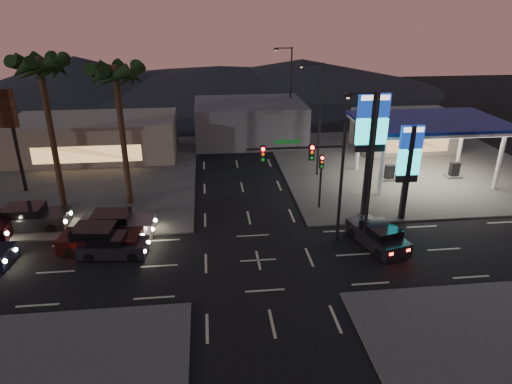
{
  "coord_description": "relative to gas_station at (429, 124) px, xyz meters",
  "views": [
    {
      "loc": [
        -2.81,
        -24.02,
        14.69
      ],
      "look_at": [
        0.27,
        3.69,
        3.0
      ],
      "focal_mm": 32.0,
      "sensor_mm": 36.0,
      "label": 1
    }
  ],
  "objects": [
    {
      "name": "streetlight_far",
      "position": [
        -9.21,
        16.0,
        0.64
      ],
      "size": [
        2.14,
        0.25,
        10.0
      ],
      "color": "black",
      "rests_on": "ground"
    },
    {
      "name": "car_lane_a_front",
      "position": [
        -24.96,
        -10.37,
        -4.44
      ],
      "size": [
        4.38,
        2.13,
        1.39
      ],
      "color": "black",
      "rests_on": "ground"
    },
    {
      "name": "hill_center",
      "position": [
        -16.0,
        48.0,
        -3.08
      ],
      "size": [
        60.0,
        60.0,
        4.0
      ],
      "primitive_type": "cone",
      "color": "black",
      "rests_on": "ground"
    },
    {
      "name": "gas_station",
      "position": [
        0.0,
        0.0,
        0.0
      ],
      "size": [
        12.2,
        8.2,
        5.47
      ],
      "color": "silver",
      "rests_on": "ground"
    },
    {
      "name": "pedestal_signal",
      "position": [
        -10.5,
        -5.02,
        -2.16
      ],
      "size": [
        0.32,
        0.39,
        4.3
      ],
      "color": "black",
      "rests_on": "ground"
    },
    {
      "name": "streetlight_near",
      "position": [
        -9.21,
        -11.0,
        0.64
      ],
      "size": [
        2.14,
        0.25,
        10.0
      ],
      "color": "black",
      "rests_on": "ground"
    },
    {
      "name": "car_lane_b_mid",
      "position": [
        -31.29,
        -5.92,
        -4.31
      ],
      "size": [
        5.13,
        2.23,
        1.66
      ],
      "color": "black",
      "rests_on": "ground"
    },
    {
      "name": "palm_b",
      "position": [
        -30.0,
        -2.5,
        4.89
      ],
      "size": [
        4.41,
        4.41,
        11.46
      ],
      "color": "black",
      "rests_on": "ground"
    },
    {
      "name": "palm_a",
      "position": [
        -25.0,
        -2.5,
        4.35
      ],
      "size": [
        4.41,
        4.41,
        10.86
      ],
      "color": "black",
      "rests_on": "ground"
    },
    {
      "name": "convenience_store",
      "position": [
        2.0,
        9.0,
        -3.08
      ],
      "size": [
        10.0,
        6.0,
        4.0
      ],
      "primitive_type": "cube",
      "color": "#726B5B",
      "rests_on": "ground"
    },
    {
      "name": "pylon_sign_short",
      "position": [
        -5.0,
        -7.5,
        -0.42
      ],
      "size": [
        1.6,
        0.35,
        7.0
      ],
      "color": "black",
      "rests_on": "ground"
    },
    {
      "name": "traffic_signal_mast",
      "position": [
        -12.24,
        -10.01,
        0.15
      ],
      "size": [
        6.1,
        0.39,
        8.0
      ],
      "color": "black",
      "rests_on": "ground"
    },
    {
      "name": "streetlight_mid",
      "position": [
        -9.21,
        2.0,
        0.64
      ],
      "size": [
        2.14,
        0.25,
        10.0
      ],
      "color": "black",
      "rests_on": "ground"
    },
    {
      "name": "building_far_west",
      "position": [
        -30.0,
        10.0,
        -3.08
      ],
      "size": [
        16.0,
        8.0,
        4.0
      ],
      "primitive_type": "cube",
      "color": "#726B5B",
      "rests_on": "ground"
    },
    {
      "name": "hill_right",
      "position": [
        -1.0,
        48.0,
        -2.58
      ],
      "size": [
        50.0,
        50.0,
        5.0
      ],
      "primitive_type": "cone",
      "color": "black",
      "rests_on": "ground"
    },
    {
      "name": "ground",
      "position": [
        -16.0,
        -12.0,
        -5.08
      ],
      "size": [
        140.0,
        140.0,
        0.0
      ],
      "primitive_type": "plane",
      "color": "black",
      "rests_on": "ground"
    },
    {
      "name": "building_far_mid",
      "position": [
        -14.0,
        14.0,
        -2.88
      ],
      "size": [
        12.0,
        9.0,
        4.4
      ],
      "primitive_type": "cube",
      "color": "#4C4C51",
      "rests_on": "ground"
    },
    {
      "name": "suv_station",
      "position": [
        -8.12,
        -11.06,
        -4.37
      ],
      "size": [
        3.07,
        4.94,
        1.54
      ],
      "color": "black",
      "rests_on": "ground"
    },
    {
      "name": "corner_lot_nw",
      "position": [
        -32.0,
        4.0,
        -5.02
      ],
      "size": [
        24.0,
        24.0,
        0.12
      ],
      "primitive_type": "cube",
      "color": "#47443F",
      "rests_on": "ground"
    },
    {
      "name": "car_lane_a_mid",
      "position": [
        -25.85,
        -9.63,
        -4.31
      ],
      "size": [
        5.28,
        2.65,
        1.67
      ],
      "color": "black",
      "rests_on": "ground"
    },
    {
      "name": "corner_lot_ne",
      "position": [
        0.0,
        4.0,
        -5.02
      ],
      "size": [
        24.0,
        24.0,
        0.12
      ],
      "primitive_type": "cube",
      "color": "#47443F",
      "rests_on": "ground"
    },
    {
      "name": "pylon_sign_tall",
      "position": [
        -7.5,
        -6.5,
        1.31
      ],
      "size": [
        2.2,
        0.35,
        9.0
      ],
      "color": "black",
      "rests_on": "ground"
    },
    {
      "name": "hill_left",
      "position": [
        -41.0,
        48.0,
        -2.08
      ],
      "size": [
        40.0,
        40.0,
        6.0
      ],
      "primitive_type": "cone",
      "color": "black",
      "rests_on": "ground"
    },
    {
      "name": "car_lane_b_front",
      "position": [
        -25.17,
        -7.63,
        -4.32
      ],
      "size": [
        5.15,
        2.37,
        1.64
      ],
      "color": "#515153",
      "rests_on": "ground"
    }
  ]
}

